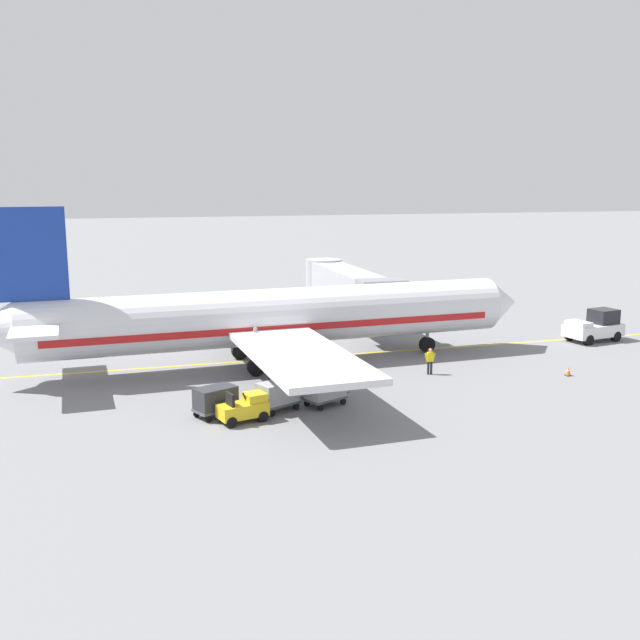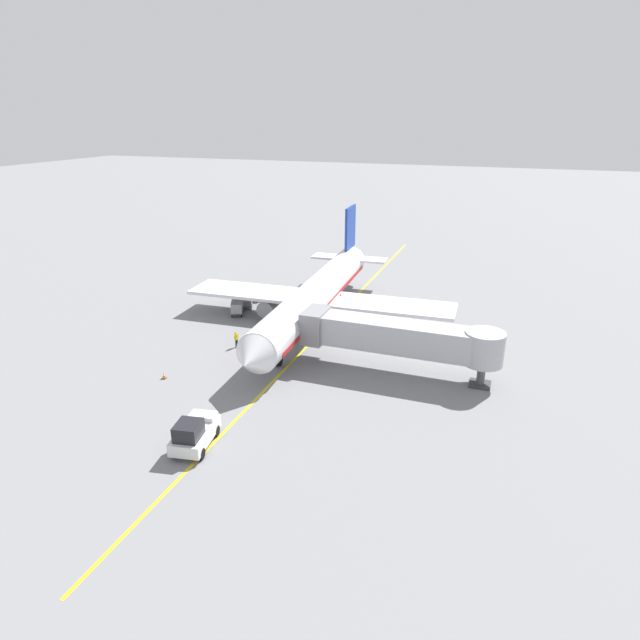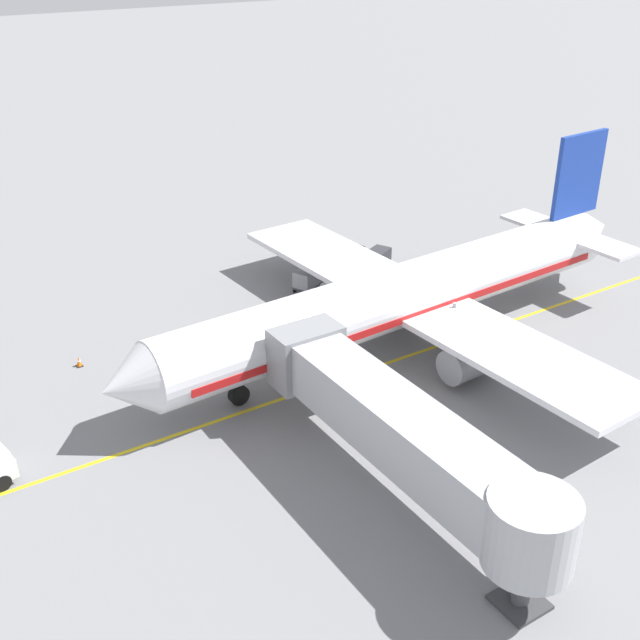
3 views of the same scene
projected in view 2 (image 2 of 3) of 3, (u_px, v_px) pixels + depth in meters
name	position (u px, v px, depth m)	size (l,w,h in m)	color
ground_plane	(332.00, 320.00, 60.81)	(400.00, 400.00, 0.00)	slate
gate_lead_in_line	(332.00, 320.00, 60.81)	(0.24, 80.00, 0.01)	gold
parked_airliner	(316.00, 296.00, 58.91)	(30.23, 37.32, 10.63)	silver
jet_bridge	(399.00, 337.00, 47.36)	(17.80, 3.50, 4.98)	#A8AAAF
pushback_tractor	(194.00, 433.00, 37.29)	(2.95, 4.72, 2.40)	silver
baggage_tug_lead	(245.00, 296.00, 66.73)	(1.84, 2.73, 1.62)	gold
baggage_cart_front	(237.00, 307.00, 62.04)	(2.11, 2.92, 1.58)	#4C4C51
baggage_cart_second_in_train	(246.00, 300.00, 64.46)	(2.11, 2.92, 1.58)	#4C4C51
baggage_cart_third_in_train	(258.00, 292.00, 67.39)	(2.11, 2.92, 1.58)	#4C4C51
ground_crew_wing_walker	(236.00, 338.00, 53.41)	(0.28, 0.73, 1.69)	#232328
safety_cone_nose_left	(164.00, 376.00, 47.28)	(0.36, 0.36, 0.59)	black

